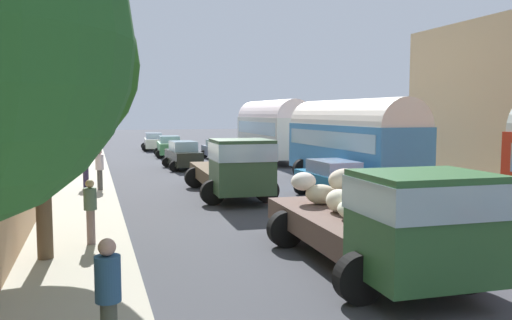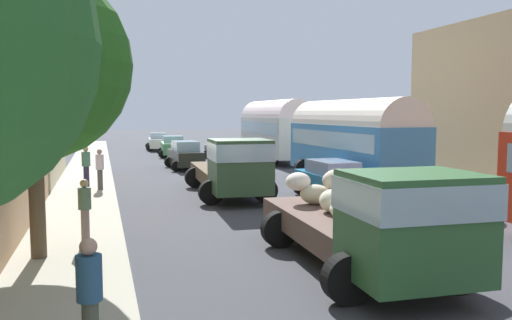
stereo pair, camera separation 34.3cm
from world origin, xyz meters
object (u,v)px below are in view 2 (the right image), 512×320
Objects in this scene: car_1 at (173,146)px; car_0 at (185,155)px; pedestrian_2 at (90,295)px; pedestrian_4 at (100,168)px; cargo_truck_1 at (232,166)px; pedestrian_1 at (86,165)px; pedestrian_3 at (85,209)px; parked_bus_1 at (351,138)px; car_2 at (158,141)px; parked_bus_2 at (274,127)px; car_4 at (332,179)px; car_5 at (222,149)px; cargo_truck_0 at (372,219)px.

car_0 is at bearing -92.67° from car_1.
pedestrian_2 is at bearing -99.33° from car_1.
car_1 is at bearing 80.67° from pedestrian_2.
pedestrian_4 reaches higher than car_1.
cargo_truck_1 is 4.02× the size of pedestrian_1.
pedestrian_3 is (-0.23, 6.41, -0.02)m from pedestrian_2.
car_0 is at bearing 90.54° from cargo_truck_1.
cargo_truck_1 is 6.60m from pedestrian_1.
parked_bus_1 is 25.93m from car_2.
pedestrian_1 is at bearing 123.76° from pedestrian_4.
pedestrian_1 is (-5.82, -16.14, 0.29)m from car_1.
parked_bus_2 is at bearing -43.54° from car_1.
cargo_truck_1 is 1.82× the size of car_4.
car_5 is at bearing -71.88° from car_2.
parked_bus_2 is 15.83m from pedestrian_1.
cargo_truck_0 reaches higher than car_5.
car_1 is 0.94× the size of car_2.
car_0 is 8.78m from car_1.
pedestrian_3 is (-5.19, -17.48, 0.18)m from car_0.
parked_bus_1 is 18.43m from pedestrian_2.
parked_bus_1 is at bearing 53.15° from car_4.
pedestrian_4 is (-8.33, -13.65, 0.34)m from car_5.
car_5 is (-0.31, 17.77, -0.04)m from car_4.
car_0 is 2.25× the size of pedestrian_4.
car_0 reaches higher than car_5.
pedestrian_1 is (-11.94, -10.33, -1.23)m from parked_bus_2.
car_2 is (-6.09, 25.17, -1.40)m from parked_bus_1.
cargo_truck_1 reaches higher than cargo_truck_0.
car_1 is (0.41, 8.77, -0.02)m from car_0.
car_0 is at bearing -122.67° from car_5.
pedestrian_3 is 0.94× the size of pedestrian_4.
car_1 is 7.19m from car_2.
parked_bus_2 reaches higher than pedestrian_3.
car_1 is (0.31, 19.77, -0.45)m from cargo_truck_1.
car_2 is (-0.39, 37.41, -0.42)m from cargo_truck_0.
car_4 is 2.28× the size of pedestrian_4.
car_1 is 21.37m from car_4.
pedestrian_3 is at bearing 92.08° from pedestrian_2.
car_0 is at bearing 53.77° from pedestrian_1.
car_1 reaches higher than car_2.
car_1 is 17.78m from pedestrian_4.
car_2 is 23.95m from pedestrian_1.
pedestrian_1 is (-5.45, -23.32, 0.30)m from car_2.
car_4 is (3.38, -21.10, -0.05)m from car_1.
car_0 is 2.17× the size of pedestrian_1.
cargo_truck_0 reaches higher than pedestrian_1.
cargo_truck_1 is at bearing 91.78° from cargo_truck_0.
car_2 is (-6.49, 13.00, -1.54)m from parked_bus_2.
parked_bus_2 is 2.33× the size of car_0.
parked_bus_2 reaches higher than pedestrian_2.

